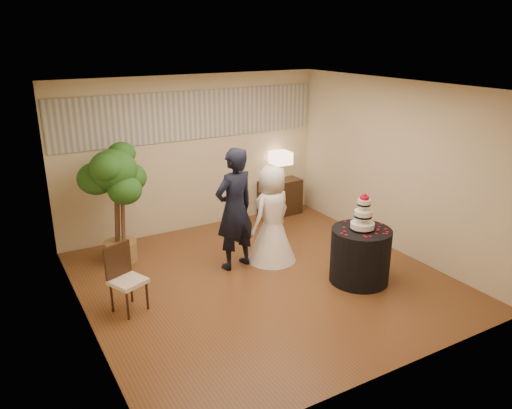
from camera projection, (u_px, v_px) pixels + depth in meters
floor at (264, 280)px, 7.39m from camera, size 5.00×5.00×0.00m
ceiling at (265, 87)px, 6.48m from camera, size 5.00×5.00×0.00m
wall_back at (193, 154)px, 8.99m from camera, size 5.00×0.06×2.80m
wall_front at (394, 256)px, 4.89m from camera, size 5.00×0.06×2.80m
wall_left at (78, 222)px, 5.76m from camera, size 0.06×5.00×2.80m
wall_right at (396, 167)px, 8.11m from camera, size 0.06×5.00×2.80m
mural_border at (192, 115)px, 8.74m from camera, size 4.90×0.02×0.85m
groom at (235, 209)px, 7.53m from camera, size 0.77×0.59×1.90m
bride at (272, 214)px, 7.81m from camera, size 0.99×0.99×1.57m
cake_table at (360, 255)px, 7.26m from camera, size 0.98×0.98×0.81m
wedding_cake at (363, 212)px, 7.04m from camera, size 0.35×0.35×0.54m
console at (280, 198)px, 9.95m from camera, size 0.86×0.40×0.71m
table_lamp at (281, 166)px, 9.74m from camera, size 0.35×0.35×0.58m
ficus_tree at (116, 204)px, 7.72m from camera, size 1.29×1.29×1.92m
side_chair at (128, 280)px, 6.45m from camera, size 0.55×0.56×0.90m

